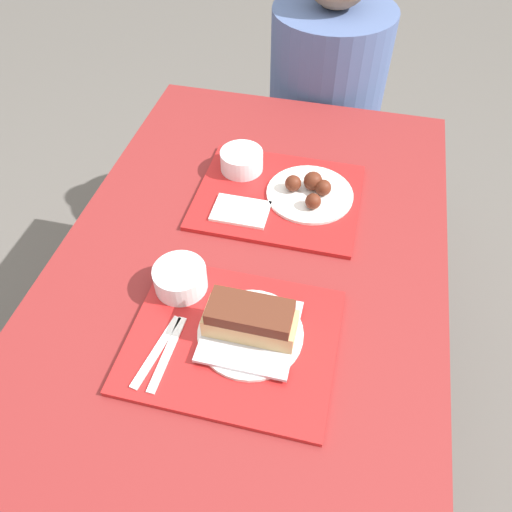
% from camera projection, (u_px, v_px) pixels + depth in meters
% --- Properties ---
extents(ground_plane, '(12.00, 12.00, 0.00)m').
position_uv_depth(ground_plane, '(250.00, 409.00, 1.68)').
color(ground_plane, '#605B56').
extents(picnic_table, '(0.88, 1.41, 0.74)m').
position_uv_depth(picnic_table, '(247.00, 294.00, 1.20)').
color(picnic_table, maroon).
rests_on(picnic_table, ground_plane).
extents(picnic_bench_far, '(0.84, 0.28, 0.47)m').
position_uv_depth(picnic_bench_far, '(305.00, 151.00, 1.98)').
color(picnic_bench_far, maroon).
rests_on(picnic_bench_far, ground_plane).
extents(tray_near, '(0.41, 0.33, 0.01)m').
position_uv_depth(tray_near, '(232.00, 340.00, 0.99)').
color(tray_near, red).
rests_on(tray_near, picnic_table).
extents(tray_far, '(0.41, 0.33, 0.01)m').
position_uv_depth(tray_far, '(278.00, 197.00, 1.27)').
color(tray_far, red).
rests_on(tray_far, picnic_table).
extents(bowl_coleslaw_near, '(0.11, 0.11, 0.05)m').
position_uv_depth(bowl_coleslaw_near, '(180.00, 277.00, 1.05)').
color(bowl_coleslaw_near, silver).
rests_on(bowl_coleslaw_near, tray_near).
extents(brisket_sandwich_plate, '(0.21, 0.21, 0.09)m').
position_uv_depth(brisket_sandwich_plate, '(250.00, 324.00, 0.96)').
color(brisket_sandwich_plate, white).
rests_on(brisket_sandwich_plate, tray_near).
extents(plastic_fork_near, '(0.04, 0.17, 0.00)m').
position_uv_depth(plastic_fork_near, '(157.00, 351.00, 0.96)').
color(plastic_fork_near, white).
rests_on(plastic_fork_near, tray_near).
extents(plastic_knife_near, '(0.02, 0.17, 0.00)m').
position_uv_depth(plastic_knife_near, '(167.00, 353.00, 0.96)').
color(plastic_knife_near, white).
rests_on(plastic_knife_near, tray_near).
extents(condiment_packet, '(0.04, 0.03, 0.01)m').
position_uv_depth(condiment_packet, '(247.00, 308.00, 1.03)').
color(condiment_packet, '#3F3F47').
rests_on(condiment_packet, tray_near).
extents(bowl_coleslaw_far, '(0.11, 0.11, 0.05)m').
position_uv_depth(bowl_coleslaw_far, '(242.00, 160.00, 1.31)').
color(bowl_coleslaw_far, silver).
rests_on(bowl_coleslaw_far, tray_far).
extents(wings_plate_far, '(0.22, 0.22, 0.06)m').
position_uv_depth(wings_plate_far, '(310.00, 191.00, 1.25)').
color(wings_plate_far, white).
rests_on(wings_plate_far, tray_far).
extents(napkin_far, '(0.14, 0.10, 0.01)m').
position_uv_depth(napkin_far, '(241.00, 211.00, 1.22)').
color(napkin_far, white).
rests_on(napkin_far, tray_far).
extents(person_seated_across, '(0.40, 0.40, 0.68)m').
position_uv_depth(person_seated_across, '(328.00, 70.00, 1.71)').
color(person_seated_across, '#4C6093').
rests_on(person_seated_across, picnic_bench_far).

